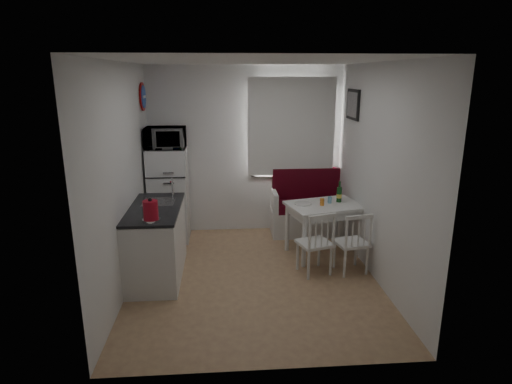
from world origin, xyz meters
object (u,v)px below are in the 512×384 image
bench (316,212)px  chair_left (316,237)px  dining_table (324,210)px  microwave (165,138)px  fridge (169,195)px  wine_bottle (339,192)px  kitchen_counter (157,241)px  chair_right (354,237)px  kettle (151,210)px

bench → chair_left: (-0.33, -1.52, 0.18)m
dining_table → microwave: microwave is taller
chair_left → fridge: fridge is taller
fridge → wine_bottle: size_ratio=4.82×
chair_left → microwave: bearing=127.9°
kitchen_counter → chair_right: size_ratio=2.96×
dining_table → fridge: bearing=146.7°
chair_right → kettle: size_ratio=1.71×
chair_left → wine_bottle: size_ratio=1.65×
chair_right → wine_bottle: 0.84m
bench → kettle: bearing=-139.9°
dining_table → kitchen_counter: bearing=178.0°
kitchen_counter → chair_left: size_ratio=2.73×
fridge → kettle: fridge is taller
bench → kettle: kettle is taller
kitchen_counter → fridge: fridge is taller
wine_bottle → dining_table: bearing=-155.9°
fridge → microwave: 0.87m
chair_left → kettle: size_ratio=1.86×
fridge → wine_bottle: fridge is taller
fridge → kettle: 1.81m
dining_table → kettle: kettle is taller
bench → kettle: (-2.25, -1.89, 0.69)m
chair_left → kettle: 2.03m
kettle → wine_bottle: size_ratio=0.89×
bench → kettle: size_ratio=5.48×
microwave → wine_bottle: 2.60m
bench → microwave: size_ratio=2.51×
chair_right → kettle: 2.49m
kitchen_counter → kettle: bearing=-84.7°
microwave → wine_bottle: (2.43, -0.60, -0.69)m
fridge → dining_table: bearing=-18.8°
wine_bottle → chair_left: bearing=-122.1°
bench → fridge: fridge is taller
dining_table → kettle: size_ratio=4.30×
kitchen_counter → microwave: (0.02, 1.19, 1.12)m
chair_left → kettle: (-1.93, -0.37, 0.52)m
chair_right → dining_table: bearing=97.6°
kitchen_counter → kettle: size_ratio=5.07×
microwave → kettle: microwave is taller
chair_left → microwave: size_ratio=0.85×
bench → chair_right: (0.15, -1.52, 0.16)m
kitchen_counter → chair_left: (1.98, -0.16, 0.06)m
kitchen_counter → microwave: 1.64m
kitchen_counter → bench: 2.67m
microwave → wine_bottle: bearing=-13.9°
bench → wine_bottle: 0.95m
chair_right → chair_left: bearing=168.9°
wine_bottle → kitchen_counter: bearing=-166.4°
chair_right → microwave: size_ratio=0.78×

